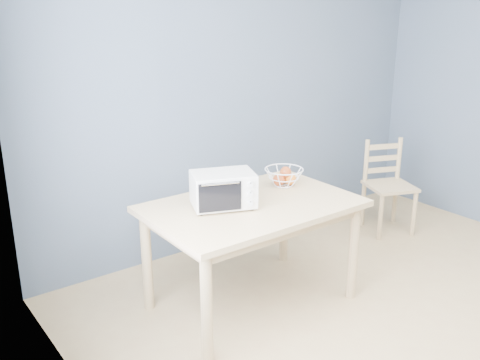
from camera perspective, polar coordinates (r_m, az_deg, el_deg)
dining_table at (r=3.62m, az=1.32°, el=-4.01°), size 1.40×0.90×0.75m
toaster_oven at (r=3.48m, az=-2.06°, el=-1.01°), size 0.47×0.40×0.24m
fruit_basket at (r=3.92m, az=4.68°, el=0.41°), size 0.35×0.35×0.15m
dining_chair at (r=5.12m, az=15.47°, el=-0.71°), size 0.51×0.51×0.84m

